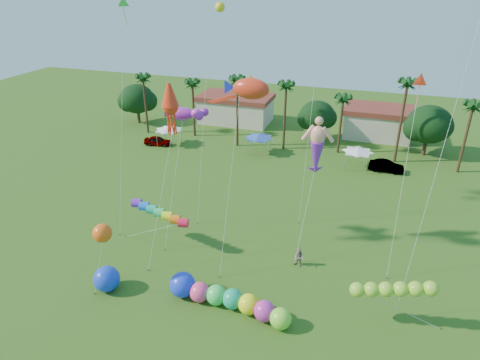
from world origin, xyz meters
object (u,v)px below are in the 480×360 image
(spectator_b, at_px, (299,258))
(caterpillar_inflatable, at_px, (224,298))
(blue_ball, at_px, (107,279))
(car_a, at_px, (158,141))
(car_b, at_px, (386,166))

(spectator_b, height_order, caterpillar_inflatable, caterpillar_inflatable)
(spectator_b, bearing_deg, blue_ball, -130.92)
(spectator_b, bearing_deg, caterpillar_inflatable, -102.94)
(spectator_b, relative_size, blue_ball, 0.81)
(car_a, xyz_separation_m, caterpillar_inflatable, (21.97, -30.07, 0.19))
(caterpillar_inflatable, bearing_deg, car_b, 75.08)
(car_b, distance_m, blue_ball, 38.69)
(car_a, height_order, spectator_b, spectator_b)
(car_a, bearing_deg, blue_ball, -167.24)
(car_a, relative_size, car_b, 0.91)
(car_a, bearing_deg, spectator_b, -139.14)
(car_a, relative_size, spectator_b, 2.31)
(car_b, bearing_deg, car_a, 94.17)
(car_b, relative_size, caterpillar_inflatable, 0.43)
(car_b, bearing_deg, spectator_b, 166.12)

